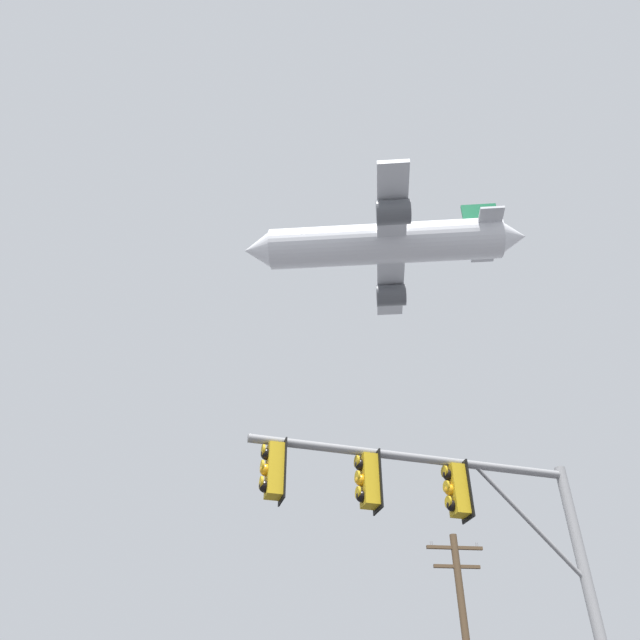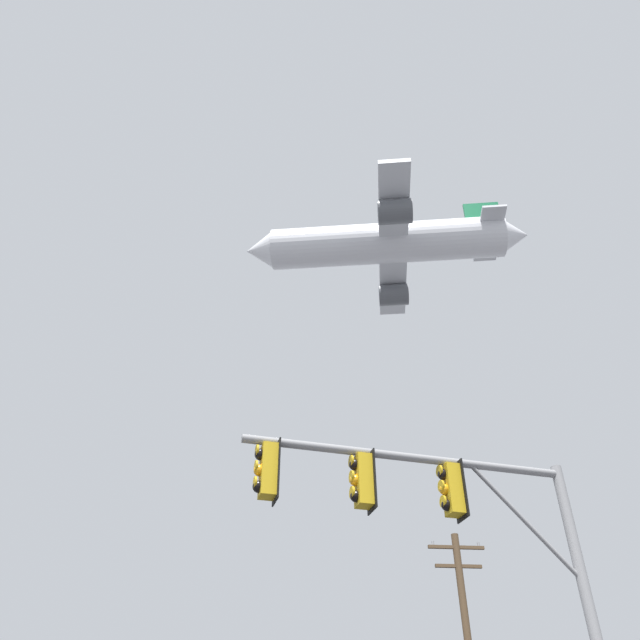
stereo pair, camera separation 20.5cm
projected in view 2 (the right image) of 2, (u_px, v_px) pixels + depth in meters
The scene contains 2 objects.
signal_pole_near at pixel (446, 525), 10.58m from camera, with size 6.05×1.31×5.88m.
airplane at pixel (386, 244), 45.43m from camera, with size 20.69×15.98×5.64m.
Camera 2 is at (-0.32, -3.83, 1.14)m, focal length 34.93 mm.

